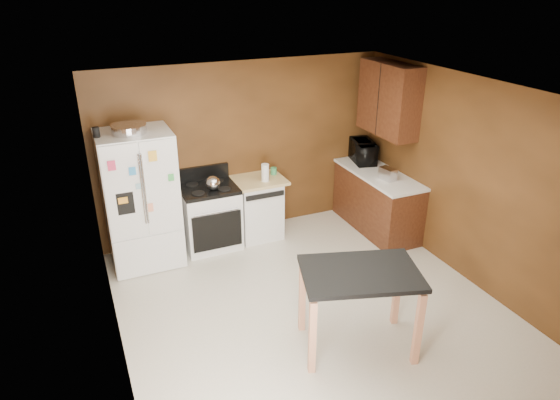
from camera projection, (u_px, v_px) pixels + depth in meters
floor at (312, 309)px, 5.78m from camera, size 4.50×4.50×0.00m
ceiling at (319, 94)px, 4.75m from camera, size 4.50×4.50×0.00m
wall_back at (244, 150)px, 7.15m from camera, size 4.20×0.00×4.20m
wall_front at (466, 345)px, 3.39m from camera, size 4.20×0.00×4.20m
wall_left at (108, 253)px, 4.51m from camera, size 0.00×4.50×4.50m
wall_right at (470, 182)px, 6.03m from camera, size 0.00×4.50×4.50m
roasting_pan at (129, 129)px, 5.97m from camera, size 0.42×0.42×0.11m
pen_cup at (96, 132)px, 5.82m from camera, size 0.08×0.08×0.12m
kettle at (213, 183)px, 6.66m from camera, size 0.20×0.20×0.20m
paper_towel at (265, 173)px, 6.96m from camera, size 0.13×0.13×0.25m
green_canister at (274, 171)px, 7.23m from camera, size 0.09×0.09×0.10m
toaster at (388, 174)px, 7.00m from camera, size 0.19×0.26×0.17m
microwave at (363, 152)px, 7.65m from camera, size 0.48×0.61×0.30m
refrigerator at (141, 200)px, 6.41m from camera, size 0.90×0.80×1.80m
gas_range at (210, 216)px, 6.97m from camera, size 0.76×0.68×1.10m
dishwasher at (257, 207)px, 7.25m from camera, size 0.78×0.63×0.89m
right_cabinets at (380, 171)px, 7.31m from camera, size 0.63×1.58×2.45m
island at (360, 284)px, 4.92m from camera, size 1.32×1.07×0.91m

